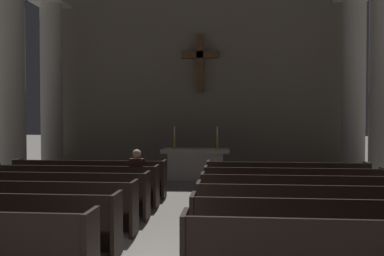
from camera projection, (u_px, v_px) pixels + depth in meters
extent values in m
cube|color=black|center=(91.00, 249.00, 4.99)|extent=(0.06, 0.50, 0.95)
cube|color=black|center=(117.00, 225.00, 6.11)|extent=(0.06, 0.50, 0.95)
cube|color=black|center=(27.00, 209.00, 7.43)|extent=(3.81, 0.40, 0.05)
cube|color=black|center=(21.00, 196.00, 7.19)|extent=(3.81, 0.05, 0.50)
cube|color=black|center=(32.00, 219.00, 7.61)|extent=(3.81, 0.04, 0.40)
cube|color=black|center=(134.00, 208.00, 7.24)|extent=(0.06, 0.50, 0.95)
cube|color=black|center=(54.00, 196.00, 8.55)|extent=(3.81, 0.40, 0.05)
cube|color=black|center=(49.00, 185.00, 8.32)|extent=(3.81, 0.05, 0.50)
cube|color=black|center=(57.00, 205.00, 8.74)|extent=(3.81, 0.04, 0.40)
cube|color=black|center=(147.00, 196.00, 8.36)|extent=(0.06, 0.50, 0.95)
cube|color=black|center=(74.00, 187.00, 9.67)|extent=(3.81, 0.40, 0.05)
cube|color=black|center=(70.00, 177.00, 9.44)|extent=(3.81, 0.05, 0.50)
cube|color=black|center=(77.00, 195.00, 9.86)|extent=(3.81, 0.04, 0.40)
cube|color=black|center=(156.00, 186.00, 9.48)|extent=(0.06, 0.50, 0.95)
cube|color=black|center=(90.00, 180.00, 10.80)|extent=(3.81, 0.40, 0.05)
cube|color=black|center=(87.00, 170.00, 10.57)|extent=(3.81, 0.05, 0.50)
cube|color=black|center=(93.00, 187.00, 10.98)|extent=(3.81, 0.04, 0.40)
cube|color=black|center=(164.00, 179.00, 10.61)|extent=(0.06, 0.50, 0.95)
cube|color=black|center=(18.00, 177.00, 10.95)|extent=(0.06, 0.50, 0.95)
cube|color=black|center=(361.00, 243.00, 4.51)|extent=(3.81, 0.05, 0.50)
cube|color=black|center=(185.00, 252.00, 4.89)|extent=(0.06, 0.50, 0.95)
cube|color=black|center=(330.00, 233.00, 5.86)|extent=(3.81, 0.40, 0.05)
cube|color=black|center=(334.00, 218.00, 5.63)|extent=(3.81, 0.05, 0.50)
cube|color=black|center=(327.00, 245.00, 6.05)|extent=(3.81, 0.04, 0.40)
cube|color=black|center=(193.00, 227.00, 6.01)|extent=(0.06, 0.50, 0.95)
cube|color=black|center=(314.00, 214.00, 6.99)|extent=(3.81, 0.40, 0.05)
cube|color=black|center=(317.00, 201.00, 6.76)|extent=(3.81, 0.05, 0.50)
cube|color=black|center=(312.00, 225.00, 7.17)|extent=(3.81, 0.04, 0.40)
cube|color=black|center=(198.00, 209.00, 7.14)|extent=(0.06, 0.50, 0.95)
cube|color=black|center=(302.00, 201.00, 8.11)|extent=(3.81, 0.40, 0.05)
cube|color=black|center=(304.00, 189.00, 7.88)|extent=(3.81, 0.05, 0.50)
cube|color=black|center=(300.00, 210.00, 8.30)|extent=(3.81, 0.04, 0.40)
cube|color=black|center=(203.00, 197.00, 8.26)|extent=(0.06, 0.50, 0.95)
cube|color=black|center=(293.00, 190.00, 9.24)|extent=(3.81, 0.40, 0.05)
cube|color=black|center=(295.00, 180.00, 9.00)|extent=(3.81, 0.05, 0.50)
cube|color=black|center=(292.00, 199.00, 9.42)|extent=(3.81, 0.04, 0.40)
cube|color=black|center=(206.00, 187.00, 9.38)|extent=(0.06, 0.50, 0.95)
cube|color=black|center=(384.00, 190.00, 9.04)|extent=(0.06, 0.50, 0.95)
cube|color=black|center=(286.00, 182.00, 10.36)|extent=(3.81, 0.40, 0.05)
cube|color=black|center=(288.00, 173.00, 10.13)|extent=(3.81, 0.05, 0.50)
cube|color=black|center=(285.00, 190.00, 10.54)|extent=(3.81, 0.04, 0.40)
cube|color=black|center=(208.00, 180.00, 10.51)|extent=(0.06, 0.50, 0.95)
cube|color=black|center=(367.00, 182.00, 10.17)|extent=(0.06, 0.50, 0.95)
cube|color=#ADA89E|center=(13.00, 183.00, 12.27)|extent=(1.07, 1.07, 0.20)
cylinder|color=#ADA89E|center=(12.00, 84.00, 12.19)|extent=(0.77, 0.77, 6.03)
cube|color=#ADA89E|center=(383.00, 189.00, 11.35)|extent=(1.07, 1.07, 0.20)
cylinder|color=#ADA89E|center=(384.00, 81.00, 11.27)|extent=(0.77, 0.77, 6.03)
cube|color=#ADA89E|center=(52.00, 171.00, 15.01)|extent=(1.07, 1.07, 0.20)
cylinder|color=#ADA89E|center=(52.00, 90.00, 14.93)|extent=(0.77, 0.77, 6.03)
cube|color=#ADA89E|center=(51.00, 2.00, 14.84)|extent=(1.15, 1.15, 0.16)
cube|color=#ADA89E|center=(353.00, 175.00, 14.09)|extent=(1.07, 1.07, 0.20)
cylinder|color=#ADA89E|center=(354.00, 88.00, 14.01)|extent=(0.77, 0.77, 6.03)
cube|color=#BCB7AD|center=(196.00, 166.00, 13.63)|extent=(1.76, 0.72, 0.88)
cube|color=#BCB7AD|center=(196.00, 151.00, 13.61)|extent=(2.20, 0.90, 0.12)
cube|color=silver|center=(196.00, 149.00, 13.61)|extent=(2.09, 0.86, 0.01)
cylinder|color=#B79338|center=(174.00, 148.00, 13.67)|extent=(0.16, 0.16, 0.02)
cylinder|color=#B79338|center=(174.00, 143.00, 13.67)|extent=(0.07, 0.07, 0.40)
cylinder|color=silver|center=(174.00, 131.00, 13.66)|extent=(0.04, 0.04, 0.33)
cylinder|color=#B79338|center=(217.00, 148.00, 13.55)|extent=(0.16, 0.16, 0.02)
cylinder|color=#B79338|center=(217.00, 143.00, 13.54)|extent=(0.07, 0.07, 0.40)
cylinder|color=silver|center=(217.00, 132.00, 13.53)|extent=(0.04, 0.04, 0.33)
cube|color=#706656|center=(201.00, 74.00, 15.82)|extent=(11.71, 0.25, 7.34)
cube|color=brown|center=(200.00, 63.00, 15.56)|extent=(0.26, 0.26, 2.13)
cube|color=brown|center=(200.00, 55.00, 15.55)|extent=(1.36, 0.26, 0.26)
cube|color=#26262B|center=(139.00, 195.00, 9.73)|extent=(0.24, 0.14, 0.45)
cube|color=#26262B|center=(138.00, 184.00, 9.59)|extent=(0.28, 0.36, 0.12)
cube|color=#381919|center=(137.00, 170.00, 9.45)|extent=(0.32, 0.20, 0.54)
sphere|color=beige|center=(137.00, 154.00, 9.44)|extent=(0.20, 0.20, 0.20)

